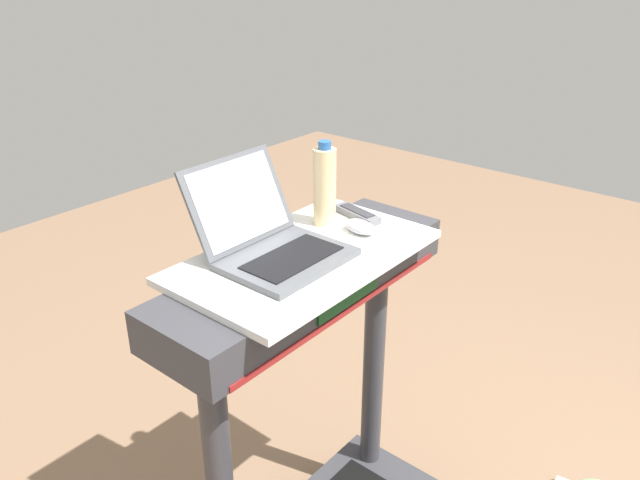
% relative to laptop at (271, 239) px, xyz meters
% --- Properties ---
extents(desk_board, '(0.69, 0.40, 0.02)m').
position_rel_laptop_xyz_m(desk_board, '(0.07, -0.05, -0.06)').
color(desk_board, white).
rests_on(desk_board, treadmill_base).
extents(laptop, '(0.31, 0.33, 0.23)m').
position_rel_laptop_xyz_m(laptop, '(0.00, 0.00, 0.00)').
color(laptop, '#515459').
rests_on(laptop, desk_board).
extents(computer_mouse, '(0.08, 0.11, 0.03)m').
position_rel_laptop_xyz_m(computer_mouse, '(0.26, -0.09, -0.03)').
color(computer_mouse, '#B2B2B7').
rests_on(computer_mouse, desk_board).
extents(water_bottle, '(0.06, 0.06, 0.24)m').
position_rel_laptop_xyz_m(water_bottle, '(0.25, 0.03, 0.07)').
color(water_bottle, beige).
rests_on(water_bottle, desk_board).
extents(tv_remote, '(0.08, 0.17, 0.02)m').
position_rel_laptop_xyz_m(tv_remote, '(0.34, -0.02, -0.04)').
color(tv_remote, slate).
rests_on(tv_remote, desk_board).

